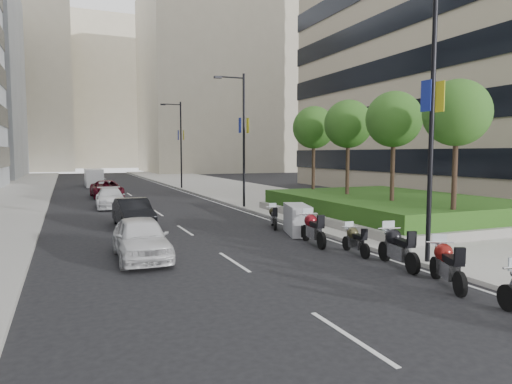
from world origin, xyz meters
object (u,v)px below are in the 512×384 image
motorcycle_2 (397,247)px  car_a (141,238)px  car_b (133,213)px  motorcycle_4 (313,229)px  delivery_van (94,178)px  motorcycle_3 (355,240)px  motorcycle_6 (274,217)px  car_c (110,198)px  motorcycle_5 (297,220)px  motorcycle_1 (447,264)px  lamp_post_0 (428,113)px  car_d (107,189)px  lamp_post_1 (242,133)px  lamp_post_2 (180,140)px

motorcycle_2 → car_a: bearing=70.2°
car_a → car_b: 7.33m
motorcycle_4 → delivery_van: delivery_van is taller
motorcycle_3 → motorcycle_6: bearing=9.2°
motorcycle_2 → delivery_van: delivery_van is taller
car_a → car_c: car_a is taller
motorcycle_5 → car_c: size_ratio=0.52×
motorcycle_1 → car_a: (-7.43, 6.76, 0.12)m
motorcycle_3 → car_a: (-7.47, 2.29, 0.23)m
lamp_post_0 → motorcycle_4: 6.55m
motorcycle_4 → car_d: 24.97m
motorcycle_4 → car_c: 17.73m
delivery_van → car_a: bearing=-91.5°
motorcycle_1 → motorcycle_6: size_ratio=1.14×
motorcycle_3 → car_d: (-6.71, 26.36, 0.20)m
motorcycle_5 → delivery_van: (-6.91, 35.65, 0.23)m
motorcycle_4 → delivery_van: bearing=18.3°
motorcycle_2 → motorcycle_6: motorcycle_2 is taller
motorcycle_4 → motorcycle_3: bearing=-156.8°
lamp_post_1 → motorcycle_5: bearing=-96.3°
motorcycle_2 → car_d: bearing=23.9°
motorcycle_1 → car_b: 15.58m
lamp_post_1 → motorcycle_3: lamp_post_1 is taller
lamp_post_2 → motorcycle_5: lamp_post_2 is taller
lamp_post_0 → motorcycle_3: bearing=113.8°
car_c → motorcycle_6: bearing=-58.2°
motorcycle_1 → car_c: 24.17m
motorcycle_3 → car_b: size_ratio=0.45×
lamp_post_0 → motorcycle_5: 8.21m
lamp_post_1 → motorcycle_1: 19.61m
lamp_post_1 → motorcycle_5: 11.11m
motorcycle_5 → motorcycle_1: bearing=-164.0°
motorcycle_5 → delivery_van: 36.31m
motorcycle_2 → motorcycle_6: size_ratio=1.25×
motorcycle_6 → delivery_van: (-6.72, 33.45, 0.37)m
lamp_post_1 → car_b: bearing=-147.4°
motorcycle_2 → car_b: (-6.93, 11.73, 0.07)m
lamp_post_1 → delivery_van: bearing=107.5°
motorcycle_2 → motorcycle_3: 2.16m
car_a → car_d: size_ratio=0.85×
car_a → car_d: bearing=89.3°
lamp_post_1 → lamp_post_2: size_ratio=1.00×
motorcycle_1 → motorcycle_3: motorcycle_1 is taller
lamp_post_1 → motorcycle_3: bearing=-94.1°
lamp_post_1 → car_d: 14.75m
car_b → car_d: size_ratio=0.85×
motorcycle_1 → car_c: size_ratio=0.48×
lamp_post_0 → delivery_van: size_ratio=1.91×
motorcycle_5 → motorcycle_6: size_ratio=1.24×
motorcycle_2 → motorcycle_3: bearing=14.5°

